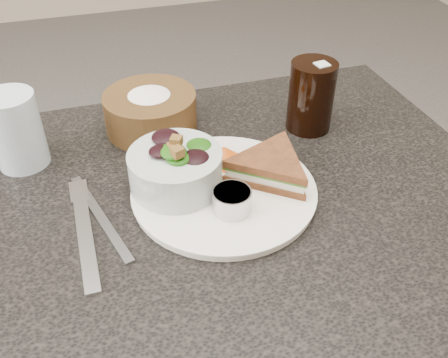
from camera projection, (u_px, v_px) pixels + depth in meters
name	position (u px, v px, depth m)	size (l,w,h in m)	color
dining_table	(197.00, 349.00, 0.98)	(1.00, 0.70, 0.75)	black
dinner_plate	(224.00, 191.00, 0.76)	(0.28, 0.28, 0.01)	white
sandwich	(271.00, 167.00, 0.77)	(0.15, 0.15, 0.04)	brown
salad_bowl	(175.00, 164.00, 0.74)	(0.14, 0.14, 0.08)	#ADB8B3
dressing_ramekin	(232.00, 201.00, 0.71)	(0.06, 0.06, 0.03)	#B5B5B6
orange_wedge	(224.00, 154.00, 0.81)	(0.07, 0.07, 0.03)	#E75710
fork	(85.00, 237.00, 0.69)	(0.02, 0.21, 0.01)	#B6B7B9
knife	(100.00, 217.00, 0.73)	(0.01, 0.21, 0.00)	#95989E
bread_basket	(150.00, 106.00, 0.89)	(0.16, 0.16, 0.09)	brown
cola_glass	(311.00, 93.00, 0.88)	(0.08, 0.08, 0.14)	black
water_glass	(16.00, 130.00, 0.80)	(0.08, 0.08, 0.13)	silver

